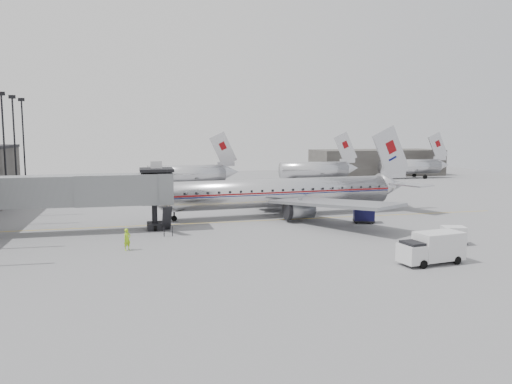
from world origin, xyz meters
TOP-DOWN VIEW (x-y plane):
  - ground at (0.00, 0.00)m, footprint 160.00×160.00m
  - hangar at (45.00, 60.00)m, footprint 30.00×12.00m
  - apron_line at (3.00, 6.00)m, footprint 60.00×0.15m
  - jet_bridge at (-16.66, 3.67)m, footprint 21.00×6.20m
  - distant_aircraft_near at (-1.79, 42.00)m, footprint 16.39×3.20m
  - distant_aircraft_mid at (24.21, 46.00)m, footprint 16.39×3.20m
  - distant_aircraft_far at (48.21, 50.00)m, footprint 16.39×3.20m
  - airliner at (6.69, 9.05)m, footprint 34.93×32.26m
  - service_van at (10.80, -15.46)m, footprint 5.35×2.65m
  - baggage_cart_navy at (13.63, 2.00)m, footprint 2.75×2.41m
  - baggage_cart_white at (16.59, -10.00)m, footprint 2.42×2.07m
  - ramp_worker at (-12.00, -5.34)m, footprint 0.82×0.78m

SIDE VIEW (x-z plane):
  - ground at x=0.00m, z-range 0.00..0.00m
  - apron_line at x=3.00m, z-range 0.00..0.01m
  - baggage_cart_white at x=16.59m, z-range 0.05..1.68m
  - ramp_worker at x=-12.00m, z-range 0.00..1.89m
  - baggage_cart_navy at x=13.63m, z-range 0.06..1.87m
  - service_van at x=10.80m, z-range 0.06..2.48m
  - distant_aircraft_near at x=-1.79m, z-range -2.40..7.86m
  - distant_aircraft_mid at x=24.21m, z-range -2.40..7.86m
  - distant_aircraft_far at x=48.21m, z-range -2.40..7.86m
  - airliner at x=6.69m, z-range -2.74..8.30m
  - hangar at x=45.00m, z-range 0.00..6.00m
  - jet_bridge at x=-16.66m, z-range 0.63..7.73m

